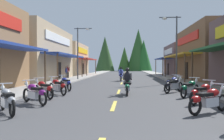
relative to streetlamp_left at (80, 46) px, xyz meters
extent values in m
cube|color=#424244|center=(4.93, 4.90, -4.03)|extent=(9.67, 87.33, 0.10)
cube|color=#9E9991|center=(-1.26, 4.90, -3.92)|extent=(2.71, 87.33, 0.12)
cube|color=#9E9991|center=(11.11, 4.90, -3.92)|extent=(2.71, 87.33, 0.12)
cube|color=#E0C64C|center=(4.93, -16.34, -3.97)|extent=(0.16, 2.40, 0.01)
cube|color=#E0C64C|center=(4.93, -11.30, -3.97)|extent=(0.16, 2.40, 0.01)
cube|color=#E0C64C|center=(4.93, -4.52, -3.97)|extent=(0.16, 2.40, 0.01)
cube|color=#E0C64C|center=(4.93, 1.82, -3.97)|extent=(0.16, 2.40, 0.01)
cube|color=#E0C64C|center=(4.93, 7.91, -3.97)|extent=(0.16, 2.40, 0.01)
cube|color=#E0C64C|center=(4.93, 14.40, -3.97)|extent=(0.16, 2.40, 0.01)
cube|color=#E0C64C|center=(4.93, 20.35, -3.97)|extent=(0.16, 2.40, 0.01)
cube|color=#E0C64C|center=(4.93, 26.60, -3.97)|extent=(0.16, 2.40, 0.01)
cube|color=#E0C64C|center=(4.93, 31.84, -3.97)|extent=(0.16, 2.40, 0.01)
cube|color=#E0C64C|center=(4.93, 37.02, -3.97)|extent=(0.16, 2.40, 0.01)
cube|color=navy|center=(-1.72, -12.67, -1.08)|extent=(1.80, 8.87, 0.16)
cylinder|color=brown|center=(-1.02, -8.43, -2.57)|extent=(0.14, 0.14, 2.82)
cube|color=tan|center=(-6.96, 0.31, -0.88)|extent=(8.68, 12.90, 6.20)
cube|color=navy|center=(-1.72, 0.31, -1.08)|extent=(1.80, 11.61, 0.16)
cylinder|color=brown|center=(-1.02, -5.30, -2.57)|extent=(0.14, 0.14, 2.82)
cylinder|color=brown|center=(-1.02, 5.91, -2.57)|extent=(0.14, 0.14, 2.82)
cube|color=white|center=(-2.56, 0.31, 0.86)|extent=(0.10, 9.03, 0.90)
cube|color=black|center=(-2.58, 0.31, -2.93)|extent=(0.08, 1.10, 2.10)
cube|color=tan|center=(-6.37, 14.47, -1.18)|extent=(7.51, 11.52, 5.59)
cube|color=#B72D28|center=(-1.72, 14.47, -1.08)|extent=(1.80, 10.37, 0.16)
cylinder|color=brown|center=(-1.02, 9.48, -2.57)|extent=(0.14, 0.14, 2.82)
cylinder|color=brown|center=(-1.02, 19.45, -2.57)|extent=(0.14, 0.14, 2.82)
cube|color=yellow|center=(-2.56, 14.47, 0.38)|extent=(0.10, 8.07, 0.90)
cube|color=black|center=(-2.58, 14.47, -2.93)|extent=(0.08, 1.10, 2.10)
cylinder|color=brown|center=(10.87, -6.61, -2.57)|extent=(0.14, 0.14, 2.82)
cube|color=brown|center=(16.63, 1.27, -0.89)|extent=(8.32, 12.54, 6.17)
cube|color=gold|center=(11.57, 1.27, -1.08)|extent=(1.80, 11.29, 0.16)
cylinder|color=brown|center=(10.87, -4.17, -2.57)|extent=(0.14, 0.14, 2.82)
cylinder|color=brown|center=(10.87, 6.72, -2.57)|extent=(0.14, 0.14, 2.82)
cube|color=red|center=(12.41, 1.27, 0.84)|extent=(0.10, 8.78, 0.90)
cube|color=black|center=(12.43, 1.27, -2.93)|extent=(0.08, 1.10, 2.10)
cube|color=brown|center=(16.33, 13.35, -1.36)|extent=(7.72, 10.03, 5.23)
cube|color=navy|center=(11.57, 13.35, -1.08)|extent=(1.80, 9.02, 0.16)
cylinder|color=brown|center=(10.87, 9.04, -2.57)|extent=(0.14, 0.14, 2.82)
cylinder|color=brown|center=(10.87, 17.66, -2.57)|extent=(0.14, 0.14, 2.82)
cube|color=white|center=(12.41, 13.35, 0.10)|extent=(0.10, 7.02, 0.90)
cube|color=black|center=(12.43, 13.35, -2.93)|extent=(0.08, 1.10, 2.10)
cylinder|color=#474C51|center=(-0.31, 0.00, -0.93)|extent=(0.14, 0.14, 6.10)
cylinder|color=#474C51|center=(0.32, 0.00, 2.02)|extent=(2.06, 0.10, 0.10)
ellipsoid|color=silver|center=(0.84, 0.00, 1.92)|extent=(0.50, 0.30, 0.24)
cylinder|color=#474C51|center=(10.16, -3.92, -0.77)|extent=(0.14, 0.14, 6.41)
cylinder|color=#474C51|center=(9.53, -3.92, 2.33)|extent=(2.06, 0.10, 0.10)
ellipsoid|color=silver|center=(9.01, -3.92, 2.23)|extent=(0.50, 0.30, 0.24)
torus|color=black|center=(8.98, -17.18, -3.66)|extent=(0.58, 0.45, 0.64)
torus|color=black|center=(7.76, -18.04, -3.66)|extent=(0.58, 0.45, 0.64)
cube|color=silver|center=(8.37, -17.61, -3.58)|extent=(0.73, 0.63, 0.32)
ellipsoid|color=#A51414|center=(8.53, -17.50, -3.26)|extent=(0.64, 0.58, 0.28)
cube|color=black|center=(8.17, -17.76, -3.30)|extent=(0.65, 0.57, 0.12)
ellipsoid|color=#A51414|center=(7.80, -18.01, -3.43)|extent=(0.50, 0.45, 0.24)
cylinder|color=silver|center=(8.88, -17.26, -3.33)|extent=(0.34, 0.26, 0.71)
cylinder|color=silver|center=(8.78, -17.32, -2.96)|extent=(0.38, 0.51, 0.04)
sphere|color=white|center=(9.01, -17.16, -3.13)|extent=(0.16, 0.16, 0.16)
torus|color=black|center=(9.38, -15.07, -3.66)|extent=(0.53, 0.51, 0.64)
torus|color=black|center=(8.28, -16.09, -3.66)|extent=(0.53, 0.51, 0.64)
cube|color=silver|center=(8.83, -15.58, -3.58)|extent=(0.70, 0.68, 0.32)
ellipsoid|color=#A51414|center=(8.98, -15.44, -3.26)|extent=(0.63, 0.62, 0.28)
cube|color=black|center=(8.65, -15.75, -3.30)|extent=(0.63, 0.61, 0.12)
ellipsoid|color=#A51414|center=(8.32, -16.06, -3.43)|extent=(0.48, 0.48, 0.24)
cylinder|color=silver|center=(9.28, -15.16, -3.33)|extent=(0.31, 0.30, 0.71)
cylinder|color=silver|center=(9.19, -15.24, -2.96)|extent=(0.44, 0.46, 0.04)
sphere|color=white|center=(9.40, -15.05, -3.13)|extent=(0.16, 0.16, 0.16)
torus|color=black|center=(9.32, -12.90, -3.66)|extent=(0.49, 0.55, 0.64)
torus|color=black|center=(8.36, -14.04, -3.66)|extent=(0.49, 0.55, 0.64)
cube|color=silver|center=(8.84, -13.47, -3.58)|extent=(0.66, 0.72, 0.32)
ellipsoid|color=#0C5933|center=(8.97, -13.32, -3.26)|extent=(0.61, 0.63, 0.28)
cube|color=black|center=(8.68, -13.66, -3.30)|extent=(0.60, 0.64, 0.12)
ellipsoid|color=#0C5933|center=(8.39, -14.01, -3.43)|extent=(0.47, 0.49, 0.24)
cylinder|color=silver|center=(9.24, -12.99, -3.33)|extent=(0.28, 0.32, 0.71)
cylinder|color=silver|center=(9.16, -13.09, -2.96)|extent=(0.49, 0.42, 0.04)
sphere|color=white|center=(9.34, -12.87, -3.13)|extent=(0.16, 0.16, 0.16)
torus|color=black|center=(8.88, -10.97, -3.66)|extent=(0.51, 0.54, 0.64)
torus|color=black|center=(7.87, -12.07, -3.66)|extent=(0.51, 0.54, 0.64)
cube|color=silver|center=(8.38, -11.52, -3.58)|extent=(0.68, 0.71, 0.32)
ellipsoid|color=black|center=(8.51, -11.37, -3.26)|extent=(0.61, 0.63, 0.28)
cube|color=black|center=(8.21, -11.71, -3.30)|extent=(0.61, 0.63, 0.12)
ellipsoid|color=black|center=(7.90, -12.04, -3.43)|extent=(0.47, 0.49, 0.24)
cylinder|color=silver|center=(8.80, -11.06, -3.33)|extent=(0.30, 0.31, 0.71)
cylinder|color=silver|center=(8.72, -11.15, -2.96)|extent=(0.47, 0.43, 0.04)
sphere|color=white|center=(8.90, -10.95, -3.13)|extent=(0.16, 0.16, 0.16)
torus|color=black|center=(9.12, -9.13, -3.66)|extent=(0.46, 0.57, 0.64)
torus|color=black|center=(8.23, -10.34, -3.66)|extent=(0.46, 0.57, 0.64)
cube|color=silver|center=(8.67, -9.73, -3.58)|extent=(0.64, 0.73, 0.32)
ellipsoid|color=navy|center=(8.79, -9.57, -3.26)|extent=(0.59, 0.64, 0.28)
cube|color=black|center=(8.52, -9.94, -3.30)|extent=(0.58, 0.65, 0.12)
ellipsoid|color=navy|center=(8.26, -10.30, -3.43)|extent=(0.45, 0.50, 0.24)
cylinder|color=silver|center=(9.04, -9.24, -3.33)|extent=(0.27, 0.33, 0.71)
cylinder|color=silver|center=(8.97, -9.33, -2.96)|extent=(0.51, 0.39, 0.04)
sphere|color=white|center=(9.14, -9.11, -3.13)|extent=(0.16, 0.16, 0.16)
torus|color=black|center=(0.78, -17.55, -3.66)|extent=(0.49, 0.55, 0.64)
torus|color=black|center=(1.75, -18.69, -3.66)|extent=(0.49, 0.55, 0.64)
cube|color=silver|center=(1.26, -18.12, -3.58)|extent=(0.67, 0.71, 0.32)
ellipsoid|color=#99999E|center=(1.13, -17.97, -3.26)|extent=(0.61, 0.63, 0.28)
cube|color=black|center=(1.43, -18.31, -3.30)|extent=(0.60, 0.64, 0.12)
ellipsoid|color=#99999E|center=(1.72, -18.65, -3.43)|extent=(0.47, 0.49, 0.24)
cylinder|color=silver|center=(0.86, -17.65, -3.33)|extent=(0.29, 0.32, 0.71)
cylinder|color=silver|center=(0.94, -17.74, -2.96)|extent=(0.48, 0.42, 0.04)
sphere|color=white|center=(0.76, -17.52, -3.13)|extent=(0.16, 0.16, 0.16)
torus|color=black|center=(0.82, -15.65, -3.66)|extent=(0.55, 0.49, 0.64)
torus|color=black|center=(1.97, -16.62, -3.66)|extent=(0.55, 0.49, 0.64)
cube|color=silver|center=(1.40, -16.14, -3.58)|extent=(0.72, 0.66, 0.32)
ellipsoid|color=#721972|center=(1.24, -16.01, -3.26)|extent=(0.63, 0.61, 0.28)
cube|color=black|center=(1.59, -16.30, -3.30)|extent=(0.64, 0.60, 0.12)
ellipsoid|color=#721972|center=(1.93, -16.59, -3.43)|extent=(0.49, 0.47, 0.24)
cylinder|color=silver|center=(0.92, -15.74, -3.33)|extent=(0.32, 0.28, 0.71)
cylinder|color=silver|center=(1.01, -15.81, -2.96)|extent=(0.42, 0.49, 0.04)
sphere|color=white|center=(0.80, -15.63, -3.13)|extent=(0.16, 0.16, 0.16)
torus|color=black|center=(0.59, -13.89, -3.66)|extent=(0.54, 0.51, 0.64)
torus|color=black|center=(1.68, -14.92, -3.66)|extent=(0.54, 0.51, 0.64)
cube|color=silver|center=(1.13, -14.40, -3.58)|extent=(0.70, 0.68, 0.32)
ellipsoid|color=#A51414|center=(0.99, -14.27, -3.26)|extent=(0.63, 0.62, 0.28)
cube|color=black|center=(1.32, -14.58, -3.30)|extent=(0.63, 0.61, 0.12)
ellipsoid|color=#A51414|center=(1.64, -14.88, -3.43)|extent=(0.49, 0.48, 0.24)
cylinder|color=silver|center=(0.68, -13.98, -3.33)|extent=(0.31, 0.30, 0.71)
cylinder|color=silver|center=(0.77, -14.06, -2.96)|extent=(0.44, 0.47, 0.04)
sphere|color=white|center=(0.56, -13.87, -3.13)|extent=(0.16, 0.16, 0.16)
torus|color=black|center=(0.84, -12.32, -3.66)|extent=(0.52, 0.52, 0.64)
torus|color=black|center=(1.91, -13.38, -3.66)|extent=(0.52, 0.52, 0.64)
cube|color=silver|center=(1.38, -12.85, -3.58)|extent=(0.69, 0.69, 0.32)
ellipsoid|color=#A51414|center=(1.23, -12.71, -3.26)|extent=(0.62, 0.62, 0.28)
cube|color=black|center=(1.55, -13.03, -3.30)|extent=(0.62, 0.62, 0.12)
ellipsoid|color=#A51414|center=(1.87, -13.34, -3.43)|extent=(0.48, 0.48, 0.24)
cylinder|color=silver|center=(0.94, -12.41, -3.33)|extent=(0.31, 0.30, 0.71)
cylinder|color=silver|center=(1.02, -12.50, -2.96)|extent=(0.45, 0.45, 0.04)
sphere|color=white|center=(0.82, -12.30, -3.13)|extent=(0.16, 0.16, 0.16)
torus|color=black|center=(0.81, -10.09, -3.66)|extent=(0.45, 0.58, 0.64)
torus|color=black|center=(1.68, -11.31, -3.66)|extent=(0.45, 0.58, 0.64)
cube|color=silver|center=(1.25, -10.70, -3.58)|extent=(0.63, 0.73, 0.32)
ellipsoid|color=navy|center=(1.13, -10.54, -3.26)|extent=(0.59, 0.64, 0.28)
cube|color=black|center=(1.39, -10.91, -3.30)|extent=(0.58, 0.65, 0.12)
ellipsoid|color=navy|center=(1.65, -11.27, -3.43)|extent=(0.45, 0.50, 0.24)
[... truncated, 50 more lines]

